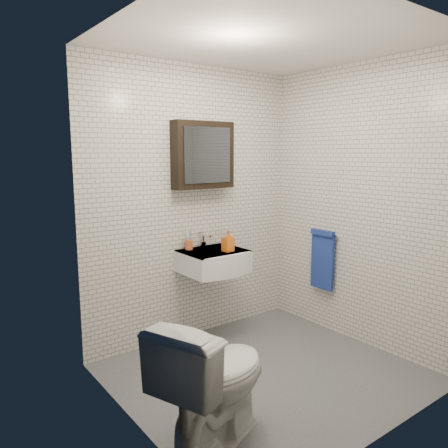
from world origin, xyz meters
TOP-DOWN VIEW (x-y plane):
  - ground at (0.00, 0.00)m, footprint 2.20×2.00m
  - room_shell at (0.00, 0.00)m, footprint 2.22×2.02m
  - washbasin at (0.05, 0.73)m, footprint 0.55×0.50m
  - faucet at (0.05, 0.93)m, footprint 0.06×0.20m
  - mirror_cabinet at (0.05, 0.93)m, footprint 0.60×0.15m
  - towel_rail at (1.04, 0.35)m, footprint 0.09×0.30m
  - toothbrush_cup at (-0.11, 0.94)m, footprint 0.09×0.09m
  - soap_bottle at (0.13, 0.66)m, footprint 0.09×0.09m
  - toilet at (-0.80, -0.42)m, footprint 0.91×0.71m

SIDE VIEW (x-z plane):
  - ground at x=0.00m, z-range 0.00..0.01m
  - toilet at x=-0.80m, z-range 0.00..0.81m
  - towel_rail at x=1.04m, z-range 0.43..1.01m
  - washbasin at x=0.05m, z-range 0.66..0.86m
  - toothbrush_cup at x=-0.11m, z-range 0.80..1.00m
  - faucet at x=0.05m, z-range 0.84..0.99m
  - soap_bottle at x=0.13m, z-range 0.85..1.04m
  - room_shell at x=0.00m, z-range 0.21..2.72m
  - mirror_cabinet at x=0.05m, z-range 1.40..2.00m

